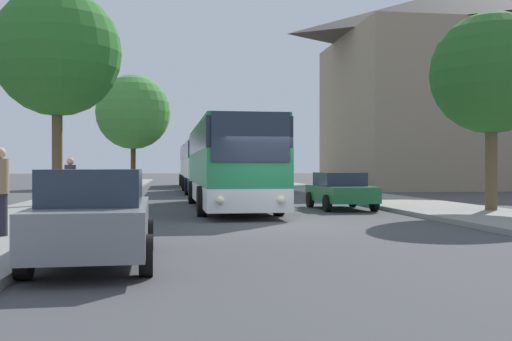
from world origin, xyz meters
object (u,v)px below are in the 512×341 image
at_px(pedestrian_waiting_near, 0,191).
at_px(parked_car_left_curb, 95,215).
at_px(bus_front, 229,164).
at_px(tree_left_far, 133,112).
at_px(bus_middle, 206,166).
at_px(bus_rear, 197,165).
at_px(pedestrian_waiting_far, 70,185).
at_px(tree_right_near, 491,74).
at_px(parked_car_right_near, 340,190).
at_px(tree_left_near, 57,53).

bearing_deg(pedestrian_waiting_near, parked_car_left_curb, 59.12).
xyz_separation_m(bus_front, tree_left_far, (-5.23, 26.16, 4.35)).
bearing_deg(bus_middle, pedestrian_waiting_near, -103.59).
relative_size(bus_rear, parked_car_left_curb, 2.27).
relative_size(bus_rear, pedestrian_waiting_far, 5.89).
relative_size(bus_middle, tree_left_far, 1.15).
distance_m(bus_front, parked_car_left_curb, 13.38).
xyz_separation_m(bus_front, pedestrian_waiting_near, (-5.82, -9.84, -0.63)).
height_order(pedestrian_waiting_near, tree_right_near, tree_right_near).
height_order(parked_car_right_near, pedestrian_waiting_near, pedestrian_waiting_near).
distance_m(tree_left_near, tree_right_near, 16.15).
relative_size(bus_front, pedestrian_waiting_near, 6.45).
distance_m(bus_front, parked_car_right_near, 4.41).
height_order(parked_car_right_near, tree_left_far, tree_left_far).
distance_m(bus_front, bus_rear, 27.92).
bearing_deg(pedestrian_waiting_far, parked_car_left_curb, 116.73).
bearing_deg(bus_middle, pedestrian_waiting_far, -106.90).
xyz_separation_m(bus_middle, bus_rear, (-0.01, 13.09, 0.12)).
relative_size(bus_rear, tree_left_far, 1.16).
xyz_separation_m(bus_rear, pedestrian_waiting_far, (-5.38, -31.26, -0.80)).
relative_size(bus_middle, parked_car_right_near, 2.57).
bearing_deg(parked_car_left_curb, tree_left_near, 101.15).
xyz_separation_m(parked_car_left_curb, tree_left_far, (-1.73, 39.04, 5.28)).
xyz_separation_m(tree_left_near, tree_right_near, (15.25, -5.16, -1.27)).
bearing_deg(tree_left_near, parked_car_right_near, -10.35).
xyz_separation_m(pedestrian_waiting_far, tree_left_far, (0.19, 29.50, 5.04)).
xyz_separation_m(pedestrian_waiting_near, tree_right_near, (14.43, 5.81, 3.70)).
bearing_deg(tree_left_far, pedestrian_waiting_near, -90.94).
xyz_separation_m(bus_rear, parked_car_left_curb, (-3.46, -40.80, -1.03)).
bearing_deg(bus_front, pedestrian_waiting_near, -121.13).
height_order(bus_rear, tree_left_far, tree_left_far).
height_order(bus_rear, parked_car_left_curb, bus_rear).
height_order(bus_rear, pedestrian_waiting_near, bus_rear).
height_order(bus_rear, tree_right_near, tree_right_near).
relative_size(bus_rear, pedestrian_waiting_near, 5.53).
bearing_deg(bus_rear, parked_car_left_curb, -95.29).
bearing_deg(bus_rear, tree_left_near, -104.28).
relative_size(parked_car_left_curb, pedestrian_waiting_near, 2.44).
bearing_deg(tree_left_near, pedestrian_waiting_near, -85.75).
height_order(parked_car_right_near, tree_left_near, tree_left_near).
bearing_deg(pedestrian_waiting_near, tree_right_near, 133.72).
distance_m(parked_car_left_curb, pedestrian_waiting_near, 3.85).
height_order(bus_front, tree_right_near, tree_right_near).
bearing_deg(bus_front, tree_right_near, -25.59).
relative_size(pedestrian_waiting_far, tree_left_far, 0.20).
height_order(bus_middle, pedestrian_waiting_near, bus_middle).
distance_m(parked_car_left_curb, tree_right_near, 15.52).
relative_size(pedestrian_waiting_far, tree_right_near, 0.26).
distance_m(parked_car_right_near, pedestrian_waiting_near, 13.47).
distance_m(tree_left_far, tree_right_near, 33.23).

